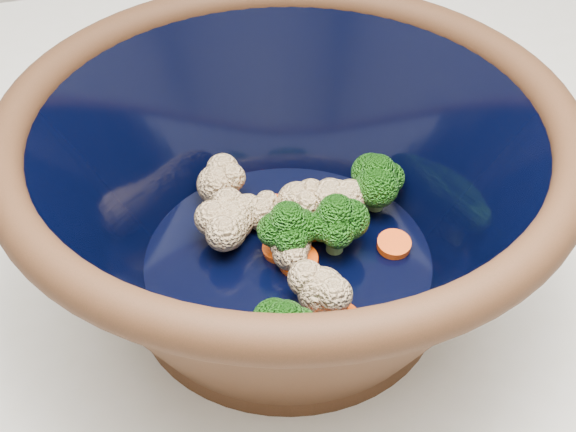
% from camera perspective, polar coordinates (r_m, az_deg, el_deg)
% --- Properties ---
extents(mixing_bowl, '(0.39, 0.39, 0.17)m').
position_cam_1_polar(mixing_bowl, '(0.56, -0.00, 1.26)').
color(mixing_bowl, black).
rests_on(mixing_bowl, counter).
extents(vegetable_pile, '(0.16, 0.21, 0.05)m').
position_cam_1_polar(vegetable_pile, '(0.59, 1.01, -0.86)').
color(vegetable_pile, '#608442').
rests_on(vegetable_pile, mixing_bowl).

